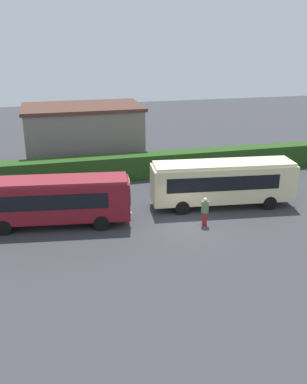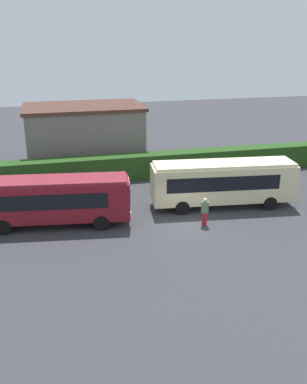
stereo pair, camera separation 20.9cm
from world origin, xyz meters
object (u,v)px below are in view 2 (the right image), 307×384
object	(u,v)px
bus_maroon	(53,199)
person_center	(190,182)
bus_cream	(223,181)
person_left	(205,211)

from	to	relation	value
bus_maroon	person_center	bearing A→B (deg)	26.16
bus_maroon	bus_cream	size ratio (longest dim) A/B	0.96
person_left	bus_maroon	bearing A→B (deg)	-82.09
bus_maroon	person_left	bearing A→B (deg)	-6.51
bus_cream	person_left	xyz separation A→B (m)	(-2.43, -2.88, -0.87)
bus_maroon	bus_cream	world-z (taller)	bus_cream
bus_maroon	bus_cream	distance (m)	11.92
bus_maroon	person_center	distance (m)	11.03
bus_cream	person_left	size ratio (longest dim) A/B	5.44
bus_cream	person_left	distance (m)	3.87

